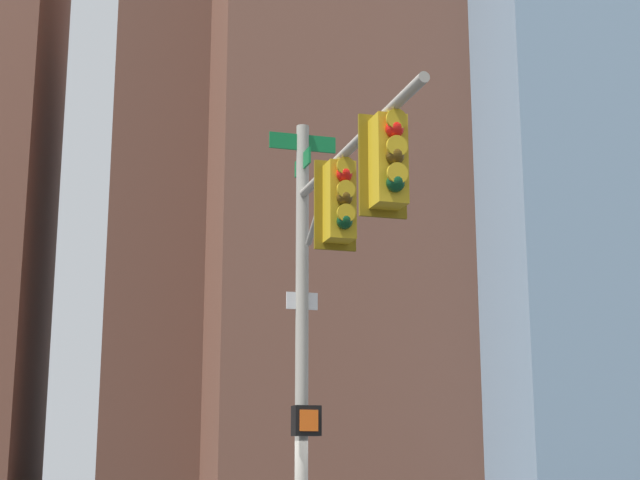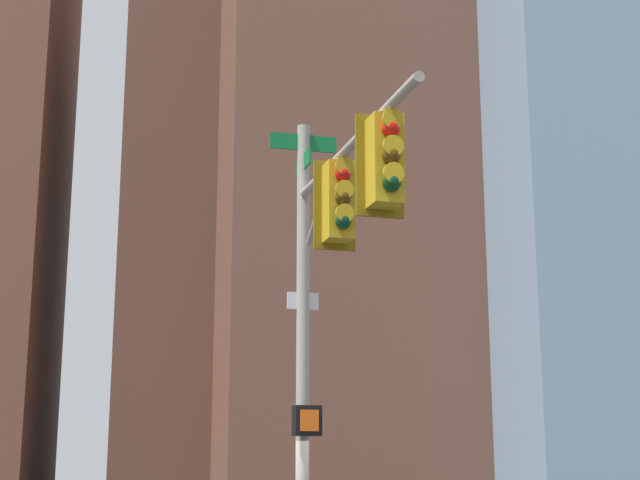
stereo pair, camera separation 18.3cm
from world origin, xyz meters
name	(u,v)px [view 2 (the right image)]	position (x,y,z in m)	size (l,w,h in m)	color
signal_pole_assembly	(334,260)	(-1.96, -0.62, 4.70)	(4.98, 1.11, 6.99)	#9E998C
building_brick_nearside	(367,168)	(35.50, -9.36, 17.55)	(26.15, 16.35, 35.10)	brown
building_brick_midblock	(259,170)	(44.49, -4.47, 19.86)	(23.38, 15.96, 39.72)	brown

